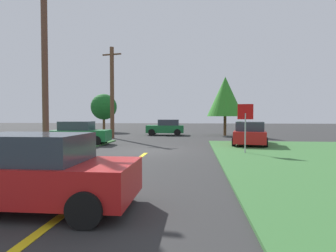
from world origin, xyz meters
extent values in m
plane|color=#2F2F2F|center=(0.00, 0.00, 0.00)|extent=(120.00, 120.00, 0.00)
cube|color=yellow|center=(0.00, -8.00, 0.01)|extent=(0.20, 14.00, 0.01)
cylinder|color=#9EA0A8|center=(5.24, -0.93, 1.07)|extent=(0.07, 0.07, 2.14)
cube|color=red|center=(5.24, -0.93, 2.22)|extent=(0.79, 0.20, 0.80)
cube|color=#196B33|center=(-5.27, 2.95, 0.64)|extent=(3.96, 1.93, 0.76)
cube|color=#2D3842|center=(-5.57, 2.93, 1.32)|extent=(2.20, 1.65, 0.60)
cylinder|color=black|center=(-3.99, 3.87, 0.34)|extent=(0.69, 0.25, 0.68)
cylinder|color=black|center=(-3.91, 2.14, 0.34)|extent=(0.69, 0.25, 0.68)
cylinder|color=black|center=(-6.62, 3.75, 0.34)|extent=(0.69, 0.25, 0.68)
cylinder|color=black|center=(-6.55, 2.02, 0.34)|extent=(0.69, 0.25, 0.68)
cube|color=red|center=(-0.69, -10.28, 0.64)|extent=(4.15, 1.94, 0.76)
cube|color=#2D3842|center=(-0.86, -10.28, 1.32)|extent=(2.28, 1.70, 0.60)
cylinder|color=black|center=(0.72, -9.33, 0.34)|extent=(0.68, 0.22, 0.68)
cylinder|color=black|center=(0.72, -11.23, 0.34)|extent=(0.68, 0.22, 0.68)
cylinder|color=black|center=(-2.10, -9.33, 0.34)|extent=(0.68, 0.22, 0.68)
cube|color=#196B33|center=(-0.50, 13.31, 0.64)|extent=(3.88, 2.06, 0.76)
cube|color=#2D3842|center=(-0.14, 13.32, 1.32)|extent=(2.15, 1.78, 0.60)
cylinder|color=black|center=(-1.79, 12.31, 0.34)|extent=(0.68, 0.24, 0.68)
cylinder|color=black|center=(-1.83, 14.25, 0.34)|extent=(0.68, 0.24, 0.68)
cylinder|color=black|center=(0.82, 12.37, 0.34)|extent=(0.68, 0.24, 0.68)
cylinder|color=black|center=(0.78, 14.31, 0.34)|extent=(0.68, 0.24, 0.68)
cube|color=red|center=(6.33, 3.63, 0.64)|extent=(2.80, 4.83, 0.76)
cube|color=#2D3842|center=(6.26, 3.27, 1.32)|extent=(2.18, 2.78, 0.60)
cylinder|color=black|center=(5.67, 5.33, 0.34)|extent=(0.35, 0.71, 0.68)
cylinder|color=black|center=(7.57, 4.96, 0.34)|extent=(0.35, 0.71, 0.68)
cylinder|color=black|center=(5.09, 2.30, 0.34)|extent=(0.35, 0.71, 0.68)
cylinder|color=black|center=(6.99, 1.93, 0.34)|extent=(0.35, 0.71, 0.68)
cylinder|color=brown|center=(-4.53, -3.04, 4.53)|extent=(0.29, 0.29, 9.06)
cylinder|color=brown|center=(-4.79, 8.74, 4.06)|extent=(0.36, 0.36, 8.12)
cube|color=brown|center=(-4.79, 8.74, 7.47)|extent=(1.79, 0.47, 0.12)
cylinder|color=brown|center=(-8.86, 18.66, 0.93)|extent=(0.31, 0.31, 1.85)
sphere|color=#1A6122|center=(-8.86, 18.66, 3.15)|extent=(3.24, 3.24, 3.24)
cylinder|color=brown|center=(5.64, 13.29, 0.98)|extent=(0.29, 0.29, 1.97)
cone|color=#308526|center=(5.64, 13.29, 3.98)|extent=(3.66, 3.66, 4.02)
camera|label=1|loc=(2.67, -16.01, 2.01)|focal=30.29mm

